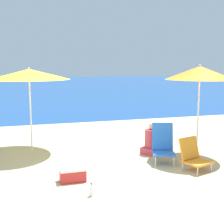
# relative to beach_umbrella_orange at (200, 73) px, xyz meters

# --- Properties ---
(ground_plane) EXTENTS (60.00, 60.00, 0.00)m
(ground_plane) POSITION_rel_beach_umbrella_orange_xyz_m (-2.67, -1.45, -1.92)
(ground_plane) COLOR #C6B284
(sea_water) EXTENTS (60.00, 40.00, 0.01)m
(sea_water) POSITION_rel_beach_umbrella_orange_xyz_m (-2.67, 24.88, -1.92)
(sea_water) COLOR #19478C
(sea_water) RESTS_ON ground
(beach_umbrella_orange) EXTENTS (1.56, 1.56, 2.11)m
(beach_umbrella_orange) POSITION_rel_beach_umbrella_orange_xyz_m (0.00, 0.00, 0.00)
(beach_umbrella_orange) COLOR white
(beach_umbrella_orange) RESTS_ON ground
(beach_umbrella_yellow) EXTENTS (1.95, 1.95, 2.04)m
(beach_umbrella_yellow) POSITION_rel_beach_umbrella_orange_xyz_m (-3.66, 1.53, -0.04)
(beach_umbrella_yellow) COLOR white
(beach_umbrella_yellow) RESTS_ON ground
(beach_chair_blue) EXTENTS (0.60, 0.66, 0.85)m
(beach_chair_blue) POSITION_rel_beach_umbrella_orange_xyz_m (-0.97, -0.21, -1.51)
(beach_chair_blue) COLOR silver
(beach_chair_blue) RESTS_ON ground
(beach_chair_orange) EXTENTS (0.61, 0.65, 0.64)m
(beach_chair_orange) POSITION_rel_beach_umbrella_orange_xyz_m (-0.59, -0.82, -1.62)
(beach_chair_orange) COLOR silver
(beach_chair_orange) RESTS_ON ground
(person_seated_near) EXTENTS (0.58, 0.56, 0.76)m
(person_seated_near) POSITION_rel_beach_umbrella_orange_xyz_m (-0.93, 0.46, -1.62)
(person_seated_near) COLOR #BF3F4C
(person_seated_near) RESTS_ON ground
(water_bottle) EXTENTS (0.07, 0.07, 0.22)m
(water_bottle) POSITION_rel_beach_umbrella_orange_xyz_m (-2.85, -1.49, -1.83)
(water_bottle) COLOR silver
(water_bottle) RESTS_ON ground
(cooler_box) EXTENTS (0.47, 0.27, 0.26)m
(cooler_box) POSITION_rel_beach_umbrella_orange_xyz_m (-3.03, -0.76, -1.79)
(cooler_box) COLOR #B72828
(cooler_box) RESTS_ON ground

